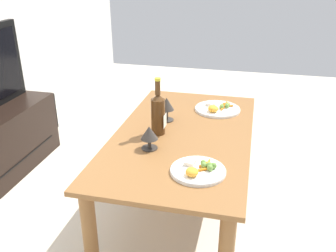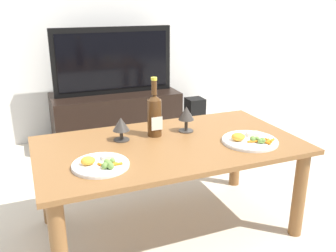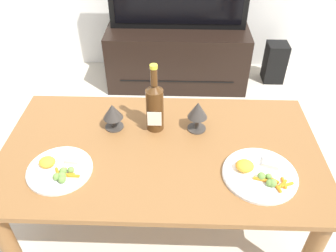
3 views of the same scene
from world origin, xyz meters
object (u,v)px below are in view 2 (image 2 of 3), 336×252
Objects in this scene: floor_speaker at (195,114)px; dinner_plate_right at (249,140)px; dining_table at (169,157)px; goblet_left at (121,125)px; tv_stand at (116,118)px; dinner_plate_left at (101,164)px; goblet_right at (186,115)px; tv_screen at (113,61)px; wine_bottle at (154,113)px.

floor_speaker is 1.10× the size of dinner_plate_right.
dining_table is 0.31m from goblet_left.
dinner_plate_left reaches higher than tv_stand.
goblet_right reaches higher than tv_stand.
tv_screen is 8.03× the size of goblet_left.
tv_stand is 8.55× the size of goblet_left.
dinner_plate_right reaches higher than floor_speaker.
goblet_right is at bearing 40.40° from dining_table.
goblet_right is 0.50× the size of dinner_plate_right.
tv_screen is at bearing 102.25° from dinner_plate_right.
dinner_plate_right is (0.34, -1.55, -0.21)m from tv_screen.
goblet_right is (0.10, -1.26, 0.39)m from tv_stand.
tv_screen is 6.91× the size of goblet_right.
goblet_right is at bearing 0.00° from goblet_left.
goblet_left is 0.38m from goblet_right.
wine_bottle is (-0.09, -1.26, 0.41)m from tv_stand.
floor_speaker is 1.25× the size of dinner_plate_left.
goblet_right is at bearing 129.96° from dinner_plate_right.
dining_table is 1.43m from tv_screen.
floor_speaker is at bearing 73.70° from dinner_plate_right.
wine_bottle is 2.58× the size of goblet_left.
tv_screen reaches higher than dining_table.
dinner_plate_left is at bearing -106.45° from tv_stand.
dinner_plate_left is at bearing -121.60° from goblet_left.
goblet_right is (0.16, 0.13, 0.18)m from dining_table.
floor_speaker is (0.80, 0.04, -0.58)m from tv_screen.
tv_stand is 0.51m from tv_screen.
floor_speaker is 2.21× the size of goblet_right.
goblet_left is 0.86× the size of goblet_right.
dinner_plate_left is at bearing -159.27° from dining_table.
tv_screen reaches higher than wine_bottle.
dining_table reaches higher than tv_stand.
dinner_plate_right is at bearing -24.65° from goblet_left.
tv_stand is at bearing 87.54° from dining_table.
goblet_left is (-0.22, 0.13, 0.17)m from dining_table.
wine_bottle is (-0.89, -1.30, 0.48)m from floor_speaker.
wine_bottle is 1.26× the size of dinner_plate_left.
goblet_right reaches higher than dinner_plate_left.
goblet_left is at bearing 148.77° from dining_table.
dinner_plate_left is 0.88× the size of dinner_plate_right.
tv_screen is at bearing 94.44° from goblet_right.
dinner_plate_left is (-0.46, -1.55, -0.21)m from tv_screen.
goblet_right reaches higher than floor_speaker.
tv_stand is 4.17× the size of dinner_plate_left.
dinner_plate_right reaches higher than tv_stand.
floor_speaker is at bearing 61.72° from goblet_right.
goblet_left is at bearing -102.57° from tv_stand.
goblet_left is at bearing -129.58° from floor_speaker.
tv_screen reaches higher than dinner_plate_left.
dinner_plate_left is (-0.37, -0.29, -0.12)m from wine_bottle.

